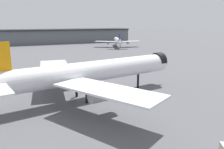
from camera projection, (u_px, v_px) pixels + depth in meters
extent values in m
plane|color=#56565B|center=(92.00, 96.00, 70.13)|extent=(900.00, 900.00, 0.00)
cylinder|color=white|center=(90.00, 72.00, 66.63)|extent=(58.39, 17.93, 6.10)
cone|color=white|center=(160.00, 62.00, 82.75)|extent=(7.80, 7.23, 5.98)
cylinder|color=black|center=(158.00, 61.00, 81.97)|extent=(3.95, 6.60, 6.16)
cube|color=white|center=(55.00, 67.00, 77.31)|extent=(12.12, 27.12, 0.49)
cylinder|color=#B7BAC1|center=(63.00, 74.00, 76.01)|extent=(8.69, 4.96, 3.36)
cube|color=white|center=(107.00, 90.00, 51.32)|extent=(21.17, 27.44, 0.49)
cylinder|color=#B7BAC1|center=(105.00, 94.00, 55.08)|extent=(8.69, 4.96, 3.36)
cylinder|color=black|center=(138.00, 81.00, 78.18)|extent=(0.73, 0.73, 4.88)
cylinder|color=black|center=(76.00, 89.00, 68.82)|extent=(0.73, 0.73, 4.88)
cylinder|color=black|center=(87.00, 94.00, 63.68)|extent=(0.73, 0.73, 4.88)
cylinder|color=silver|center=(118.00, 40.00, 206.80)|extent=(16.96, 39.17, 4.34)
cone|color=silver|center=(116.00, 39.00, 226.19)|extent=(5.57, 5.89, 4.26)
cone|color=silver|center=(120.00, 42.00, 187.41)|extent=(5.72, 6.67, 4.13)
cylinder|color=black|center=(116.00, 39.00, 225.27)|extent=(4.78, 3.26, 4.39)
cube|color=silver|center=(105.00, 41.00, 203.19)|extent=(18.20, 15.86, 0.35)
cylinder|color=#B7BAC1|center=(108.00, 43.00, 204.58)|extent=(4.06, 6.06, 2.39)
cube|color=silver|center=(130.00, 41.00, 204.67)|extent=(18.04, 6.63, 0.35)
cylinder|color=#B7BAC1|center=(128.00, 43.00, 205.78)|extent=(4.06, 6.06, 2.39)
cube|color=navy|center=(119.00, 38.00, 189.73)|extent=(1.95, 4.67, 6.95)
cube|color=silver|center=(114.00, 42.00, 189.33)|extent=(7.95, 5.71, 0.26)
cube|color=silver|center=(125.00, 42.00, 189.95)|extent=(7.95, 5.71, 0.26)
cylinder|color=black|center=(116.00, 44.00, 220.09)|extent=(0.52, 0.52, 3.47)
cylinder|color=black|center=(115.00, 45.00, 205.59)|extent=(0.52, 0.52, 3.47)
cylinder|color=black|center=(120.00, 45.00, 205.90)|extent=(0.52, 0.52, 3.47)
cube|color=slate|center=(27.00, 37.00, 230.35)|extent=(215.49, 33.32, 13.48)
cube|color=#232628|center=(27.00, 30.00, 228.70)|extent=(215.56, 36.15, 1.20)
cube|color=black|center=(123.00, 70.00, 105.41)|extent=(3.55, 5.89, 0.35)
cube|color=#232833|center=(125.00, 68.00, 103.90)|extent=(2.76, 2.69, 1.60)
cube|color=#1E2D38|center=(126.00, 68.00, 103.06)|extent=(1.89, 0.54, 0.80)
cube|color=#232833|center=(121.00, 67.00, 105.90)|extent=(3.02, 3.76, 2.20)
cylinder|color=black|center=(127.00, 70.00, 104.61)|extent=(0.49, 0.94, 0.90)
cylinder|color=black|center=(123.00, 71.00, 103.28)|extent=(0.49, 0.94, 0.90)
cylinder|color=black|center=(122.00, 69.00, 107.63)|extent=(0.49, 0.94, 0.90)
cylinder|color=black|center=(118.00, 70.00, 106.29)|extent=(0.49, 0.94, 0.90)
cone|color=#F2600C|center=(59.00, 73.00, 100.83)|extent=(0.49, 0.49, 0.62)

